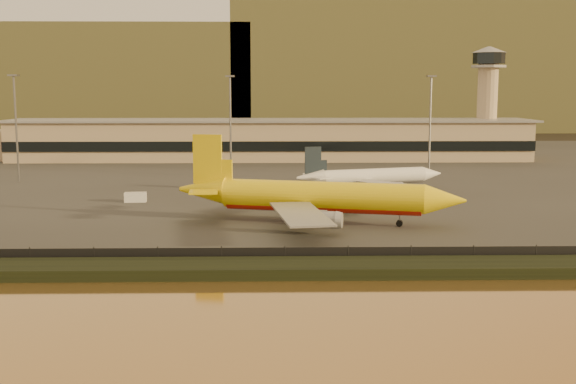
# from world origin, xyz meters

# --- Properties ---
(ground) EXTENTS (900.00, 900.00, 0.00)m
(ground) POSITION_xyz_m (0.00, 0.00, 0.00)
(ground) COLOR black
(ground) RESTS_ON ground
(embankment) EXTENTS (320.00, 7.00, 1.40)m
(embankment) POSITION_xyz_m (0.00, -17.00, 0.70)
(embankment) COLOR black
(embankment) RESTS_ON ground
(tarmac) EXTENTS (320.00, 220.00, 0.20)m
(tarmac) POSITION_xyz_m (0.00, 95.00, 0.10)
(tarmac) COLOR #2D2D2D
(tarmac) RESTS_ON ground
(perimeter_fence) EXTENTS (300.00, 0.05, 2.20)m
(perimeter_fence) POSITION_xyz_m (0.00, -13.00, 1.30)
(perimeter_fence) COLOR black
(perimeter_fence) RESTS_ON tarmac
(terminal_building) EXTENTS (202.00, 25.00, 12.60)m
(terminal_building) POSITION_xyz_m (-14.52, 125.55, 6.25)
(terminal_building) COLOR tan
(terminal_building) RESTS_ON tarmac
(control_tower) EXTENTS (11.20, 11.20, 35.50)m
(control_tower) POSITION_xyz_m (70.00, 131.00, 21.66)
(control_tower) COLOR tan
(control_tower) RESTS_ON tarmac
(apron_light_masts) EXTENTS (152.20, 12.20, 25.40)m
(apron_light_masts) POSITION_xyz_m (15.00, 75.00, 15.70)
(apron_light_masts) COLOR slate
(apron_light_masts) RESTS_ON tarmac
(distant_hills) EXTENTS (470.00, 160.00, 70.00)m
(distant_hills) POSITION_xyz_m (-20.74, 340.00, 31.39)
(distant_hills) COLOR brown
(distant_hills) RESTS_ON ground
(dhl_cargo_jet) EXTENTS (47.72, 45.80, 14.41)m
(dhl_cargo_jet) POSITION_xyz_m (7.82, 15.49, 4.50)
(dhl_cargo_jet) COLOR yellow
(dhl_cargo_jet) RESTS_ON tarmac
(white_narrowbody_jet) EXTENTS (33.86, 32.26, 9.92)m
(white_narrowbody_jet) POSITION_xyz_m (22.11, 54.07, 3.16)
(white_narrowbody_jet) COLOR silver
(white_narrowbody_jet) RESTS_ON tarmac
(gse_vehicle_yellow) EXTENTS (4.00, 2.79, 1.65)m
(gse_vehicle_yellow) POSITION_xyz_m (4.31, 29.59, 1.02)
(gse_vehicle_yellow) COLOR yellow
(gse_vehicle_yellow) RESTS_ON tarmac
(gse_vehicle_white) EXTENTS (4.34, 2.20, 1.90)m
(gse_vehicle_white) POSITION_xyz_m (-26.48, 38.77, 1.15)
(gse_vehicle_white) COLOR silver
(gse_vehicle_white) RESTS_ON tarmac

